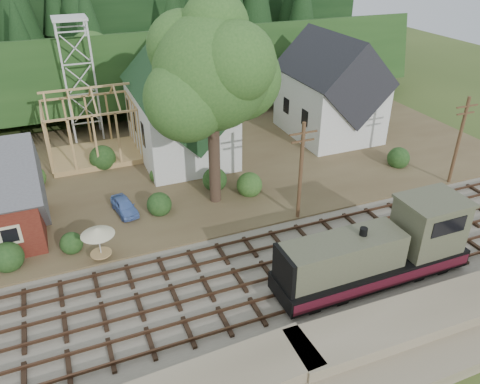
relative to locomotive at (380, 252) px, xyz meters
name	(u,v)px	position (x,y,z in m)	size (l,w,h in m)	color
ground	(239,283)	(-8.24, 3.00, -2.22)	(140.00, 140.00, 0.00)	#384C1E
railroad_bed	(239,282)	(-8.24, 3.00, -2.14)	(64.00, 11.00, 0.16)	#726B5B
village_flat	(167,166)	(-8.24, 21.00, -2.07)	(64.00, 26.00, 0.30)	brown
hillside	(123,95)	(-8.24, 45.00, -2.22)	(70.00, 28.00, 8.00)	#1E3F19
ridge	(105,67)	(-8.24, 61.00, -2.22)	(80.00, 20.00, 12.00)	black
church	(179,106)	(-6.24, 22.68, 2.96)	(8.40, 15.17, 13.00)	silver
farmhouse	(330,92)	(9.76, 22.00, 2.65)	(8.40, 10.80, 10.60)	silver
timber_frame	(91,129)	(-14.24, 25.00, 1.05)	(8.20, 6.20, 6.99)	tan
lattice_tower	(73,43)	(-14.24, 31.00, 7.82)	(3.20, 3.20, 12.12)	silver
big_tree	(214,80)	(-6.07, 13.08, 8.00)	(10.90, 8.40, 14.70)	#38281E
telegraph_pole_near	(301,171)	(-1.24, 8.20, 2.03)	(2.20, 0.28, 8.00)	#4C331E
telegraph_pole_far	(459,140)	(13.76, 8.20, 2.03)	(2.20, 0.28, 8.00)	#4C331E
locomotive	(380,252)	(0.00, 0.00, 0.00)	(12.66, 3.16, 5.04)	black
car_blue	(124,206)	(-13.44, 13.85, -1.33)	(1.39, 3.45, 1.17)	#6285D2
car_red	(365,128)	(13.63, 20.42, -1.31)	(2.02, 4.39, 1.22)	#CB3F10
patio_set	(97,233)	(-15.95, 8.50, 0.18)	(2.21, 2.21, 2.46)	silver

